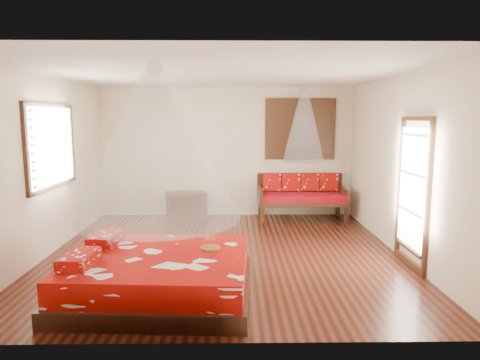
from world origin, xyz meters
name	(u,v)px	position (x,y,z in m)	size (l,w,h in m)	color
room	(224,166)	(0.00, 0.00, 1.40)	(5.54, 5.54, 2.84)	black
bed	(159,275)	(-0.76, -1.60, 0.25)	(2.27, 2.07, 0.64)	black
daybed	(301,194)	(1.60, 2.38, 0.52)	(1.85, 0.82, 0.96)	black
storage_chest	(186,205)	(-0.87, 2.45, 0.28)	(0.96, 0.83, 0.56)	black
shutter_panel	(300,129)	(1.60, 2.72, 1.90)	(1.52, 0.06, 1.32)	black
window_left	(52,146)	(-2.71, 0.20, 1.70)	(0.10, 1.74, 1.34)	black
glazed_door	(413,193)	(2.72, -0.60, 1.07)	(0.08, 1.02, 2.16)	black
wine_tray	(210,245)	(-0.14, -1.37, 0.55)	(0.25, 0.25, 0.21)	brown
mosquito_net_main	(157,143)	(-0.74, -1.60, 1.85)	(1.94, 1.94, 1.80)	silver
mosquito_net_daybed	(304,125)	(1.60, 2.25, 2.00)	(0.86, 0.86, 1.50)	silver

